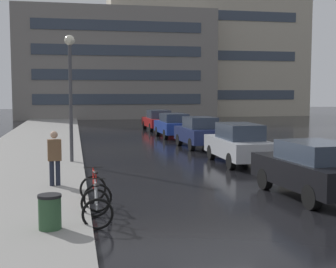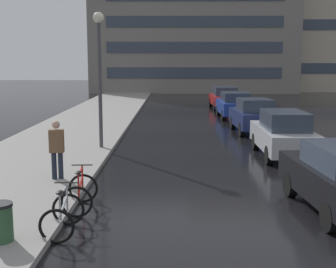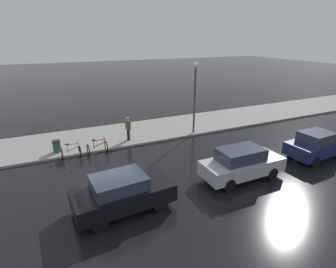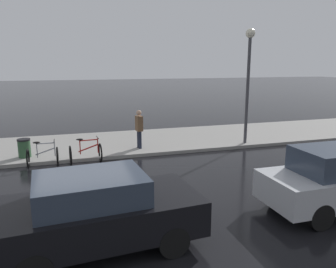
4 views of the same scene
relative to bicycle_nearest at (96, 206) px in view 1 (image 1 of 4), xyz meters
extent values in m
plane|color=black|center=(3.48, 1.32, -0.39)|extent=(140.00, 140.00, 0.00)
cube|color=gray|center=(-2.52, 11.32, -0.32)|extent=(4.80, 60.00, 0.14)
torus|color=black|center=(0.00, 0.51, -0.04)|extent=(0.70, 0.06, 0.69)
torus|color=black|center=(0.00, -0.51, -0.04)|extent=(0.70, 0.06, 0.69)
cube|color=#ADAFB5|center=(0.00, -0.18, 0.23)|extent=(0.04, 0.04, 0.54)
cube|color=#ADAFB5|center=(0.00, 0.43, 0.25)|extent=(0.04, 0.04, 0.58)
cube|color=#ADAFB5|center=(0.00, 0.13, 0.48)|extent=(0.04, 0.61, 0.04)
cube|color=#ADAFB5|center=(0.00, 0.10, 0.17)|extent=(0.04, 0.70, 0.25)
ellipsoid|color=black|center=(0.00, -0.18, 0.53)|extent=(0.14, 0.26, 0.07)
cylinder|color=black|center=(0.00, 0.43, 0.56)|extent=(0.50, 0.03, 0.03)
torus|color=black|center=(0.01, 2.09, -0.03)|extent=(0.72, 0.10, 0.72)
torus|color=black|center=(0.08, 0.98, -0.03)|extent=(0.72, 0.10, 0.72)
cube|color=red|center=(0.06, 1.34, 0.24)|extent=(0.04, 0.04, 0.55)
cube|color=red|center=(0.02, 2.01, 0.26)|extent=(0.04, 0.04, 0.58)
cube|color=red|center=(0.04, 1.68, 0.50)|extent=(0.08, 0.67, 0.04)
cube|color=red|center=(0.04, 1.65, 0.19)|extent=(0.08, 0.76, 0.27)
ellipsoid|color=black|center=(0.06, 1.34, 0.55)|extent=(0.16, 0.27, 0.07)
cylinder|color=black|center=(0.02, 2.01, 0.57)|extent=(0.50, 0.06, 0.03)
cube|color=black|center=(6.17, 1.50, 0.29)|extent=(2.20, 4.22, 0.73)
cube|color=#2D3847|center=(6.18, 1.34, 0.92)|extent=(1.71, 2.25, 0.53)
cylinder|color=black|center=(5.23, 2.70, -0.07)|extent=(0.27, 0.65, 0.64)
cylinder|color=black|center=(6.93, 2.83, -0.07)|extent=(0.27, 0.65, 0.64)
cylinder|color=black|center=(5.41, 0.18, -0.07)|extent=(0.27, 0.65, 0.64)
cube|color=#B2B5BA|center=(6.16, 7.69, 0.29)|extent=(1.70, 4.29, 0.72)
cube|color=#2D3847|center=(6.16, 7.52, 0.97)|extent=(1.39, 2.27, 0.63)
cylinder|color=black|center=(5.42, 9.03, -0.07)|extent=(0.22, 0.64, 0.64)
cylinder|color=black|center=(6.91, 9.02, -0.07)|extent=(0.22, 0.64, 0.64)
cylinder|color=black|center=(5.42, 6.37, -0.07)|extent=(0.22, 0.64, 0.64)
cylinder|color=black|center=(6.90, 6.36, -0.07)|extent=(0.22, 0.64, 0.64)
cube|color=navy|center=(6.04, 13.34, 0.30)|extent=(1.95, 3.84, 0.73)
cube|color=#2D3847|center=(6.05, 13.19, 0.95)|extent=(1.53, 1.91, 0.58)
cylinder|color=black|center=(5.21, 14.46, -0.07)|extent=(0.25, 0.65, 0.64)
cylinder|color=black|center=(6.76, 14.54, -0.07)|extent=(0.25, 0.65, 0.64)
cylinder|color=black|center=(5.33, 12.14, -0.07)|extent=(0.25, 0.65, 0.64)
cylinder|color=black|center=(6.88, 12.22, -0.07)|extent=(0.25, 0.65, 0.64)
cube|color=navy|center=(5.85, 18.93, 0.28)|extent=(1.89, 4.05, 0.71)
cube|color=#2D3847|center=(5.86, 18.77, 0.91)|extent=(1.53, 2.25, 0.53)
cylinder|color=black|center=(5.03, 20.16, -0.07)|extent=(0.23, 0.64, 0.64)
cylinder|color=black|center=(6.62, 20.19, -0.07)|extent=(0.23, 0.64, 0.64)
cylinder|color=black|center=(5.08, 17.67, -0.07)|extent=(0.23, 0.64, 0.64)
cylinder|color=black|center=(6.68, 17.71, -0.07)|extent=(0.23, 0.64, 0.64)
cube|color=#AD1919|center=(5.86, 24.51, 0.24)|extent=(1.98, 4.12, 0.62)
cube|color=#2D3847|center=(5.87, 24.35, 0.86)|extent=(1.58, 1.95, 0.61)
cylinder|color=black|center=(5.00, 25.74, -0.07)|extent=(0.24, 0.65, 0.64)
cylinder|color=black|center=(6.64, 25.80, -0.07)|extent=(0.24, 0.65, 0.64)
cylinder|color=black|center=(5.08, 23.22, -0.07)|extent=(0.24, 0.65, 0.64)
cylinder|color=black|center=(6.73, 23.28, -0.07)|extent=(0.24, 0.65, 0.64)
cylinder|color=#1E2333|center=(-1.14, 3.85, 0.06)|extent=(0.14, 0.14, 0.90)
cylinder|color=#1E2333|center=(-0.97, 3.87, 0.06)|extent=(0.14, 0.14, 0.90)
cube|color=brown|center=(-1.05, 3.86, 0.83)|extent=(0.42, 0.28, 0.64)
sphere|color=tan|center=(-1.05, 3.86, 1.30)|extent=(0.22, 0.22, 0.22)
cylinder|color=#424247|center=(-0.57, 8.74, 2.03)|extent=(0.14, 0.14, 4.85)
sphere|color=#F2EACC|center=(-0.57, 8.74, 4.62)|extent=(0.41, 0.41, 0.41)
cylinder|color=#2D5133|center=(-0.99, -0.73, 0.01)|extent=(0.47, 0.47, 0.81)
cylinder|color=black|center=(-0.99, -0.73, 0.45)|extent=(0.49, 0.49, 0.06)
cube|color=gray|center=(4.29, 42.49, 5.57)|extent=(21.62, 7.15, 11.92)
cube|color=#333D4C|center=(4.29, 38.88, 1.76)|extent=(17.73, 0.06, 1.10)
cube|color=#333D4C|center=(4.29, 38.88, 4.30)|extent=(17.73, 0.06, 1.10)
cube|color=#333D4C|center=(4.29, 38.88, 6.84)|extent=(17.73, 0.06, 1.10)
cube|color=#333D4C|center=(4.29, 38.88, 9.38)|extent=(17.73, 0.06, 1.10)
cube|color=#B2A893|center=(15.66, 45.20, 6.70)|extent=(23.84, 7.39, 14.19)
cube|color=#333D4C|center=(15.66, 41.47, 2.16)|extent=(19.55, 0.06, 1.10)
cube|color=#333D4C|center=(15.66, 41.47, 6.70)|extent=(19.55, 0.06, 1.10)
cube|color=#333D4C|center=(15.66, 41.47, 11.24)|extent=(19.55, 0.06, 1.10)
camera|label=1|loc=(-0.47, -10.50, 2.60)|focal=50.00mm
camera|label=2|loc=(2.23, -8.96, 3.08)|focal=50.00mm
camera|label=3|loc=(15.40, -0.71, 6.46)|focal=28.00mm
camera|label=4|loc=(12.47, 1.03, 3.35)|focal=35.00mm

